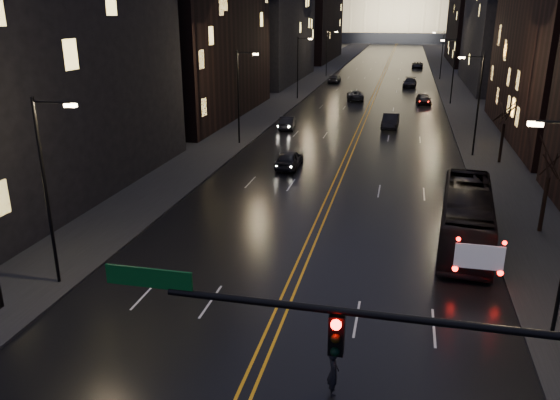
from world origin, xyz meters
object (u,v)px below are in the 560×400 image
Objects in this scene: traffic_signal at (445,367)px; pedestrian_a at (333,373)px; receding_car_a at (390,121)px; oncoming_car_a at (289,159)px; oncoming_car_b at (287,122)px; bus at (466,217)px.

traffic_signal is 10.31× the size of pedestrian_a.
pedestrian_a reaches higher than receding_car_a.
oncoming_car_a is (-10.36, 32.76, -4.33)m from traffic_signal.
pedestrian_a is at bearing 104.65° from oncoming_car_a.
receding_car_a is at bearing -171.33° from oncoming_car_b.
oncoming_car_a is (-12.95, 13.12, -0.78)m from bus.
receding_car_a is at bearing 92.93° from traffic_signal.
bus is 15.68m from pedestrian_a.
bus is 2.46× the size of oncoming_car_a.
traffic_signal reaches higher than oncoming_car_a.
oncoming_car_a is 0.93× the size of receding_car_a.
traffic_signal reaches higher than receding_car_a.
receding_car_a is (11.20, 3.04, 0.07)m from oncoming_car_b.
receding_car_a is at bearing -112.66° from oncoming_car_a.
oncoming_car_a is 28.72m from pedestrian_a.
receding_car_a reaches higher than oncoming_car_a.
traffic_signal is at bearing 99.41° from oncoming_car_b.
bus is 2.51× the size of oncoming_car_b.
oncoming_car_a is 1.02× the size of oncoming_car_b.
oncoming_car_a reaches higher than oncoming_car_b.
oncoming_car_b is (-13.83, 48.41, -4.37)m from traffic_signal.
pedestrian_a reaches higher than oncoming_car_a.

